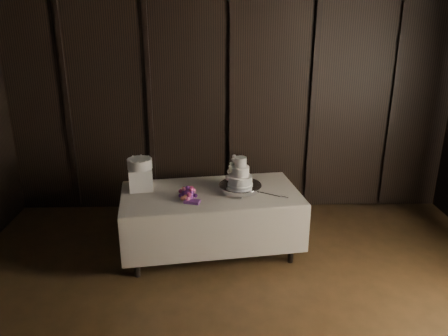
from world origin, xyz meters
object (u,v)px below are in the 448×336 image
(box_pedestal, at_px, (141,179))
(wedding_cake, at_px, (238,174))
(display_table, at_px, (211,220))
(small_cake, at_px, (140,164))
(cake_stand, at_px, (240,188))
(bouquet, at_px, (188,194))

(box_pedestal, bearing_deg, wedding_cake, -7.20)
(display_table, bearing_deg, small_cake, 162.66)
(display_table, xyz_separation_m, wedding_cake, (0.31, -0.01, 0.56))
(cake_stand, bearing_deg, bouquet, -163.69)
(wedding_cake, distance_m, bouquet, 0.60)
(cake_stand, xyz_separation_m, bouquet, (-0.58, -0.17, 0.01))
(box_pedestal, relative_size, small_cake, 0.94)
(small_cake, bearing_deg, bouquet, -28.07)
(bouquet, relative_size, box_pedestal, 1.43)
(bouquet, relative_size, small_cake, 1.34)
(bouquet, xyz_separation_m, box_pedestal, (-0.55, 0.29, 0.07))
(cake_stand, xyz_separation_m, wedding_cake, (-0.02, -0.01, 0.17))
(bouquet, bearing_deg, wedding_cake, 15.68)
(cake_stand, distance_m, wedding_cake, 0.17)
(cake_stand, xyz_separation_m, box_pedestal, (-1.13, 0.13, 0.08))
(cake_stand, height_order, bouquet, bouquet)
(box_pedestal, distance_m, small_cake, 0.18)
(cake_stand, relative_size, wedding_cake, 1.50)
(wedding_cake, height_order, box_pedestal, wedding_cake)
(display_table, bearing_deg, box_pedestal, 162.66)
(bouquet, height_order, small_cake, small_cake)
(wedding_cake, xyz_separation_m, small_cake, (-1.11, 0.14, 0.09))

